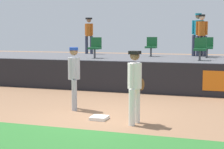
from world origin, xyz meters
TOP-DOWN VIEW (x-y plane):
  - ground_plane at (0.00, 0.00)m, footprint 60.00×60.00m
  - grass_foreground_strip at (0.00, -2.50)m, footprint 18.00×2.80m
  - first_base at (0.15, -0.11)m, footprint 0.40×0.40m
  - player_fielder_home at (1.09, -0.28)m, footprint 0.38×0.52m
  - player_runner_visitor at (-0.91, 0.78)m, footprint 0.43×0.45m
  - field_wall at (0.02, 4.06)m, footprint 18.00×0.26m
  - bleacher_platform at (0.00, 6.63)m, footprint 18.00×4.80m
  - seat_back_center at (-0.14, 7.30)m, footprint 0.46×0.44m
  - seat_front_right at (2.07, 5.50)m, footprint 0.44×0.44m
  - seat_back_right at (2.22, 7.31)m, footprint 0.47×0.44m
  - seat_front_left at (-2.08, 5.50)m, footprint 0.44×0.44m
  - spectator_hooded at (-3.47, 8.31)m, footprint 0.47×0.42m
  - spectator_capped at (1.93, 7.96)m, footprint 0.51×0.35m
  - spectator_casual at (1.75, 8.14)m, footprint 0.52×0.41m

SIDE VIEW (x-z plane):
  - ground_plane at x=0.00m, z-range 0.00..0.00m
  - grass_foreground_strip at x=0.00m, z-range 0.00..0.01m
  - first_base at x=0.15m, z-range 0.00..0.08m
  - bleacher_platform at x=0.00m, z-range 0.00..1.10m
  - field_wall at x=0.02m, z-range 0.00..1.11m
  - player_fielder_home at x=1.09m, z-range 0.13..1.83m
  - player_runner_visitor at x=-0.91m, z-range 0.14..1.85m
  - seat_front_right at x=2.07m, z-range 1.15..1.99m
  - seat_front_left at x=-2.08m, z-range 1.15..1.99m
  - seat_back_center at x=-0.14m, z-range 1.15..1.99m
  - seat_back_right at x=2.22m, z-range 1.15..1.99m
  - spectator_hooded at x=-3.47m, z-range 1.24..3.00m
  - spectator_capped at x=1.93m, z-range 1.25..3.05m
  - spectator_casual at x=1.75m, z-range 1.25..3.12m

